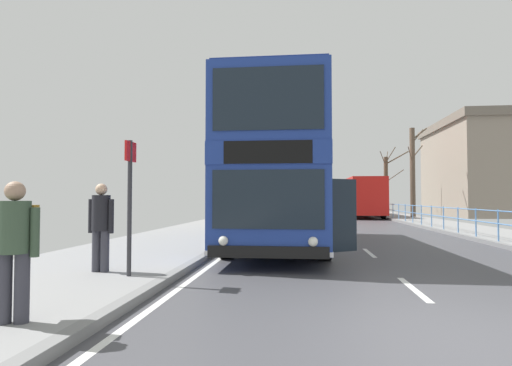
# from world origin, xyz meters

# --- Properties ---
(ground) EXTENTS (15.80, 140.00, 0.20)m
(ground) POSITION_xyz_m (-0.72, -0.00, 0.04)
(ground) COLOR #434349
(double_decker_bus_main) EXTENTS (3.31, 10.80, 4.51)m
(double_decker_bus_main) POSITION_xyz_m (-2.54, 9.00, 2.36)
(double_decker_bus_main) COLOR navy
(double_decker_bus_main) RESTS_ON ground
(background_bus_far_lane) EXTENTS (2.78, 10.42, 3.10)m
(background_bus_far_lane) POSITION_xyz_m (2.83, 30.85, 1.70)
(background_bus_far_lane) COLOR red
(background_bus_far_lane) RESTS_ON ground
(pedestrian_railing_far_kerb) EXTENTS (0.05, 34.27, 1.04)m
(pedestrian_railing_far_kerb) POSITION_xyz_m (4.45, 14.22, 0.83)
(pedestrian_railing_far_kerb) COLOR #598CC6
(pedestrian_railing_far_kerb) RESTS_ON ground
(pedestrian_with_backpack) EXTENTS (0.55, 0.58, 1.58)m
(pedestrian_with_backpack) POSITION_xyz_m (-5.08, -0.41, 1.06)
(pedestrian_with_backpack) COLOR #383842
(pedestrian_with_backpack) RESTS_ON ground
(pedestrian_companion) EXTENTS (0.55, 0.39, 1.67)m
(pedestrian_companion) POSITION_xyz_m (-5.68, 2.85, 1.08)
(pedestrian_companion) COLOR #383842
(pedestrian_companion) RESTS_ON ground
(bus_stop_sign_near) EXTENTS (0.08, 0.44, 2.44)m
(bus_stop_sign_near) POSITION_xyz_m (-4.96, 2.49, 1.65)
(bus_stop_sign_near) COLOR #2D2D33
(bus_stop_sign_near) RESTS_ON ground
(bare_tree_far_00) EXTENTS (2.60, 2.88, 6.19)m
(bare_tree_far_00) POSITION_xyz_m (5.94, 35.99, 2.94)
(bare_tree_far_00) COLOR #4C3D2D
(bare_tree_far_00) RESTS_ON ground
(bare_tree_far_01) EXTENTS (1.84, 2.47, 6.90)m
(bare_tree_far_01) POSITION_xyz_m (6.57, 28.87, 3.66)
(bare_tree_far_01) COLOR brown
(bare_tree_far_01) RESTS_ON ground
(background_building_00) EXTENTS (11.51, 13.24, 8.49)m
(background_building_00) POSITION_xyz_m (16.07, 35.12, 4.27)
(background_building_00) COLOR gray
(background_building_00) RESTS_ON ground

